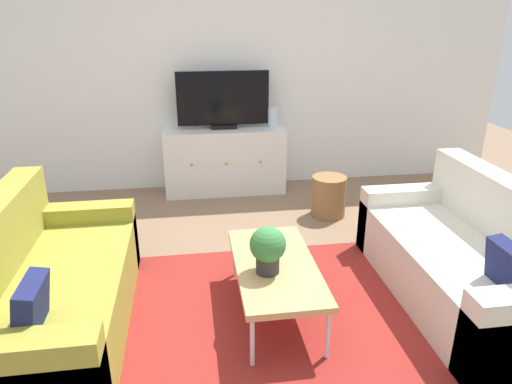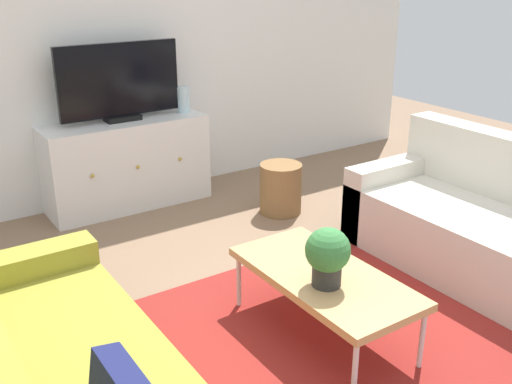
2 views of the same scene
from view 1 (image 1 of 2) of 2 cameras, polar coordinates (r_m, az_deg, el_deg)
ground_plane at (r=3.38m, az=1.26°, el=-13.66°), size 10.00×10.00×0.00m
wall_back at (r=5.33m, az=-3.32°, el=15.02°), size 6.40×0.12×2.70m
area_rug at (r=3.26m, az=1.71°, el=-15.07°), size 2.50×1.90×0.01m
couch_left_side at (r=3.25m, az=-24.75°, el=-11.47°), size 0.84×1.73×0.86m
couch_right_side at (r=3.64m, az=24.69°, el=-7.79°), size 0.84×1.73×0.86m
coffee_table at (r=3.13m, az=2.37°, el=-9.18°), size 0.53×1.07×0.38m
potted_plant at (r=2.93m, az=1.45°, el=-6.83°), size 0.23×0.23×0.31m
tv_console at (r=5.25m, az=-3.85°, el=3.90°), size 1.33×0.47×0.73m
flat_screen_tv at (r=5.11m, az=-4.06°, el=11.15°), size 0.99×0.16×0.61m
glass_vase at (r=5.20m, az=2.07°, el=9.13°), size 0.11×0.11×0.22m
wicker_basket at (r=4.71m, az=8.86°, el=-0.51°), size 0.34×0.34×0.41m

